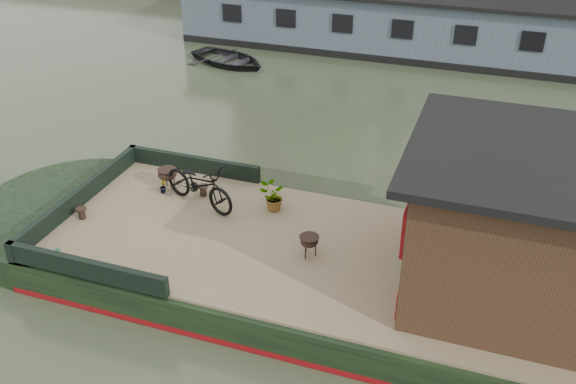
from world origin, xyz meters
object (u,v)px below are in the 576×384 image
(bicycle, at_px, (199,184))
(brazier_front, at_px, (309,246))
(dinghy, at_px, (229,55))
(cabin, at_px, (539,227))
(brazier_rear, at_px, (168,179))

(bicycle, height_order, brazier_front, bicycle)
(bicycle, xyz_separation_m, dinghy, (-3.64, 9.46, -0.80))
(brazier_front, distance_m, dinghy, 12.04)
(cabin, xyz_separation_m, bicycle, (-5.94, 0.74, -0.78))
(cabin, bearing_deg, brazier_front, -177.52)
(brazier_front, relative_size, dinghy, 0.13)
(bicycle, height_order, dinghy, bicycle)
(cabin, bearing_deg, dinghy, 133.18)
(brazier_front, height_order, dinghy, brazier_front)
(cabin, height_order, brazier_rear, cabin)
(bicycle, relative_size, brazier_front, 4.47)
(brazier_rear, relative_size, dinghy, 0.15)
(cabin, xyz_separation_m, brazier_rear, (-6.82, 1.10, -1.01))
(cabin, height_order, dinghy, cabin)
(bicycle, bearing_deg, brazier_rear, 87.58)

